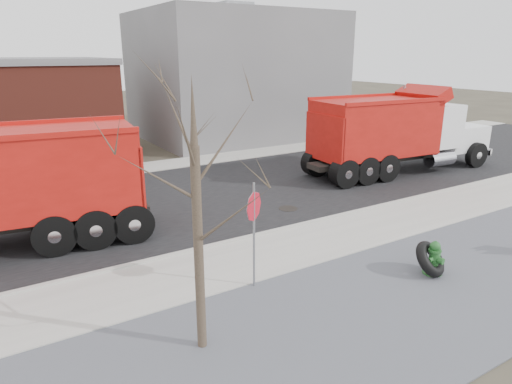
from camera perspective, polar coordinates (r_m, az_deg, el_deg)
ground at (r=12.83m, az=1.39°, el=-8.48°), size 120.00×120.00×0.00m
gravel_verge at (r=10.43m, az=12.29°, el=-15.31°), size 60.00×5.00×0.03m
sidewalk at (r=13.00m, az=0.78°, el=-7.96°), size 60.00×2.50×0.06m
curb at (r=14.01m, az=-2.08°, el=-5.95°), size 60.00×0.15×0.11m
road at (r=18.06m, az=-9.55°, el=-0.97°), size 60.00×9.40×0.02m
far_sidewalk at (r=23.25m, az=-14.93°, el=2.81°), size 60.00×2.00×0.06m
building_grey at (r=31.68m, az=-2.73°, el=14.30°), size 12.00×10.00×8.00m
bare_tree at (r=8.06m, az=-7.52°, el=0.81°), size 3.20×3.20×5.20m
fire_hydrant at (r=12.72m, az=21.35°, el=-7.85°), size 0.53×0.52×0.93m
truck_tire at (r=12.68m, az=20.93°, el=-7.84°), size 1.20×1.10×0.94m
stop_sign at (r=10.72m, az=-0.26°, el=-3.17°), size 0.63×0.42×2.67m
dump_truck_red_a at (r=22.62m, az=17.20°, el=7.40°), size 10.07×3.41×3.98m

